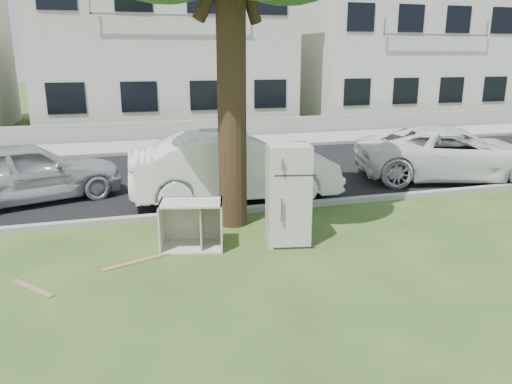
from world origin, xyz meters
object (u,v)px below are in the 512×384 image
object	(u,v)px
cabinet	(192,225)
fridge	(288,195)
car_center	(235,167)
car_left	(27,172)
car_right	(453,153)

from	to	relation	value
cabinet	fridge	bearing A→B (deg)	5.34
fridge	car_center	size ratio (longest dim) A/B	0.37
car_center	car_left	bearing A→B (deg)	77.95
car_right	car_left	bearing A→B (deg)	101.70
car_right	car_center	bearing A→B (deg)	109.26
cabinet	car_left	world-z (taller)	car_left
cabinet	car_right	distance (m)	8.01
cabinet	car_left	xyz separation A→B (m)	(-3.06, 3.77, 0.28)
cabinet	car_right	size ratio (longest dim) A/B	0.21
car_left	cabinet	bearing A→B (deg)	-159.04
fridge	cabinet	size ratio (longest dim) A/B	1.66
cabinet	car_center	distance (m)	3.02
car_right	car_left	size ratio (longest dim) A/B	1.24
car_right	car_left	distance (m)	10.52
fridge	car_left	world-z (taller)	fridge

